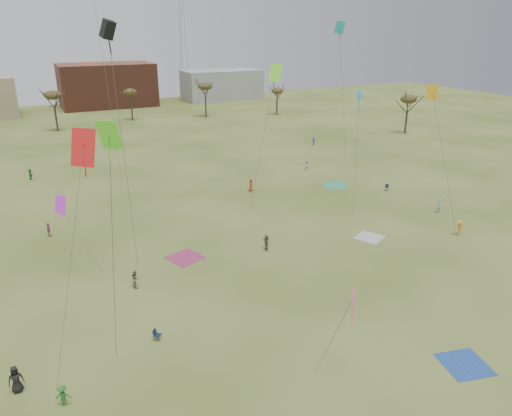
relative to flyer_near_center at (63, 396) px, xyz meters
name	(u,v)px	position (x,y,z in m)	size (l,w,h in m)	color
ground	(322,319)	(19.55, 0.75, -0.71)	(260.00, 260.00, 0.00)	#42531A
flyer_near_center	(63,396)	(0.00, 0.00, 0.00)	(0.92, 0.53, 1.42)	#256B23
spectator_fore_b	(135,279)	(7.35, 12.44, 0.15)	(0.83, 0.65, 1.71)	#90715C
spectator_fore_c	(266,243)	(21.47, 14.19, 0.10)	(1.51, 0.48, 1.62)	brown
flyer_mid_a	(16,379)	(-2.56, 2.57, 0.25)	(0.94, 0.61, 1.92)	black
flyer_mid_b	(459,228)	(42.60, 7.95, 0.20)	(1.17, 0.67, 1.81)	gold
flyer_mid_c	(439,206)	(45.90, 14.22, 0.20)	(0.66, 0.43, 1.81)	#71B9BC
spectator_mid_d	(49,230)	(1.24, 27.91, 0.10)	(0.94, 0.39, 1.61)	#AF4980
spectator_mid_e	(307,165)	(41.12, 37.81, 0.12)	(0.80, 0.62, 1.65)	silver
flyer_far_a	(30,174)	(0.42, 52.02, 0.12)	(1.54, 0.49, 1.66)	#2B7F2A
flyer_far_b	(251,185)	(28.28, 32.21, 0.22)	(0.91, 0.59, 1.86)	#B74A1F
flyer_far_c	(313,141)	(51.66, 52.36, 0.07)	(1.00, 0.58, 1.55)	#2235A0
blanket_blue	(465,364)	(25.44, -8.26, -0.71)	(3.04, 3.04, 0.03)	#254CA1
blanket_cream	(369,237)	(33.22, 11.86, -0.71)	(2.77, 2.77, 0.03)	beige
blanket_plum	(185,258)	(13.16, 16.14, -0.71)	(3.12, 3.12, 0.03)	#9E305A
blanket_olive	(335,185)	(40.55, 29.01, -0.71)	(3.30, 3.30, 0.03)	#389B70
camp_chair_left	(157,337)	(6.99, 3.95, -0.45)	(0.74, 0.73, 0.87)	#131B34
camp_chair_right	(387,189)	(45.89, 23.90, -0.45)	(0.74, 0.74, 0.87)	#142137
kites_aloft	(163,37)	(14.69, 24.35, 20.31)	(48.09, 49.48, 27.92)	orange
tree_line	(103,102)	(16.71, 79.87, 6.38)	(117.44, 49.32, 8.91)	#3A2B1E
building_brick	(107,85)	(24.55, 120.75, 5.29)	(26.00, 16.00, 12.00)	brown
building_grey	(222,85)	(59.55, 118.75, 3.79)	(24.00, 12.00, 9.00)	gray
radio_tower	(182,35)	(49.55, 125.75, 18.50)	(1.51, 1.72, 41.00)	#9EA3A8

